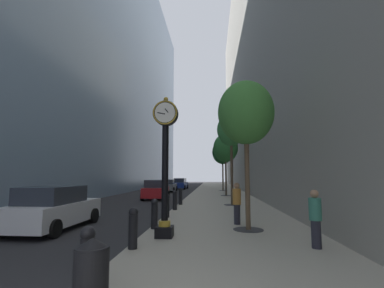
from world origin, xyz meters
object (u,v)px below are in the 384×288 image
street_tree_near (246,113)px  pedestrian_walking (315,217)px  bollard_fourth (167,205)px  car_blue_trailing (180,184)px  car_white_mid (54,208)px  bollard_nearest (87,257)px  bollard_sixth (181,196)px  street_tree_mid_near (231,131)px  pedestrian_by_clock (237,202)px  trash_bin (91,273)px  bollard_second (133,227)px  car_grey_far (168,186)px  car_red_near (156,190)px  street_tree_far (223,152)px  bollard_third (154,213)px  street_clock (165,158)px  street_tree_mid_far (226,148)px  bollard_fifth (175,200)px

street_tree_near → pedestrian_walking: (1.55, -2.45, -3.51)m
bollard_fourth → car_blue_trailing: 28.86m
car_white_mid → car_blue_trailing: (1.38, 31.24, -0.03)m
bollard_nearest → car_white_mid: bearing=124.9°
car_white_mid → bollard_sixth: bearing=63.1°
street_tree_mid_near → car_white_mid: 11.97m
bollard_nearest → pedestrian_by_clock: 7.50m
bollard_fourth → trash_bin: 9.05m
bollard_second → street_tree_near: street_tree_near is taller
car_grey_far → pedestrian_walking: bearing=-72.5°
street_tree_mid_near → trash_bin: size_ratio=5.91×
car_red_near → car_grey_far: car_red_near is taller
bollard_second → pedestrian_walking: pedestrian_walking is taller
street_tree_far → car_blue_trailing: size_ratio=1.38×
bollard_fourth → pedestrian_by_clock: (3.17, -1.63, 0.31)m
bollard_third → car_red_near: (-2.84, 13.99, 0.10)m
bollard_nearest → trash_bin: size_ratio=1.06×
bollard_second → bollard_sixth: bearing=90.0°
street_clock → car_blue_trailing: size_ratio=0.99×
trash_bin → car_grey_far: car_grey_far is taller
bollard_sixth → street_tree_near: 9.81m
bollard_sixth → car_red_near: (-2.84, 5.57, 0.10)m
car_white_mid → pedestrian_walking: bearing=-16.4°
bollard_sixth → street_tree_near: size_ratio=0.20×
trash_bin → bollard_second: bearing=96.0°
bollard_third → pedestrian_walking: pedestrian_walking is taller
car_white_mid → street_tree_far: bearing=73.1°
street_tree_mid_far → pedestrian_walking: bearing=-85.4°
trash_bin → pedestrian_by_clock: size_ratio=0.62×
street_tree_mid_near → bollard_second: bearing=-107.2°
trash_bin → pedestrian_walking: pedestrian_walking is taller
bollard_nearest → bollard_fifth: (0.00, 11.23, 0.00)m
bollard_fifth → street_tree_mid_far: (3.48, 11.26, 4.04)m
bollard_third → car_blue_trailing: (-2.74, 31.54, 0.07)m
bollard_second → street_clock: bearing=66.6°
bollard_nearest → bollard_fourth: bearing=90.0°
bollard_third → car_grey_far: 25.23m
street_tree_near → bollard_fourth: bearing=141.7°
trash_bin → car_blue_trailing: size_ratio=0.22×
bollard_fifth → street_tree_mid_far: size_ratio=0.18×
bollard_fourth → pedestrian_walking: size_ratio=0.70×
street_clock → bollard_nearest: (-0.62, -4.25, -1.97)m
bollard_second → street_tree_far: size_ratio=0.17×
street_clock → car_white_mid: (-4.74, 1.66, -1.87)m
street_clock → bollard_third: street_clock is taller
street_tree_mid_near → pedestrian_by_clock: bearing=-92.4°
bollard_third → car_grey_far: (-3.58, 24.97, 0.04)m
pedestrian_by_clock → pedestrian_walking: bearing=-62.6°
street_clock → street_tree_mid_near: 10.53m
car_red_near → street_clock: bearing=-77.3°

